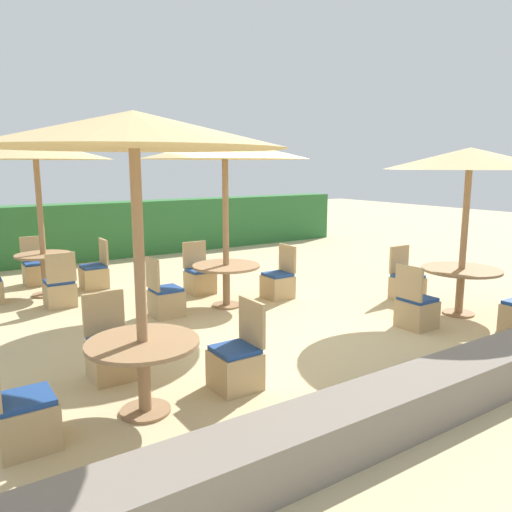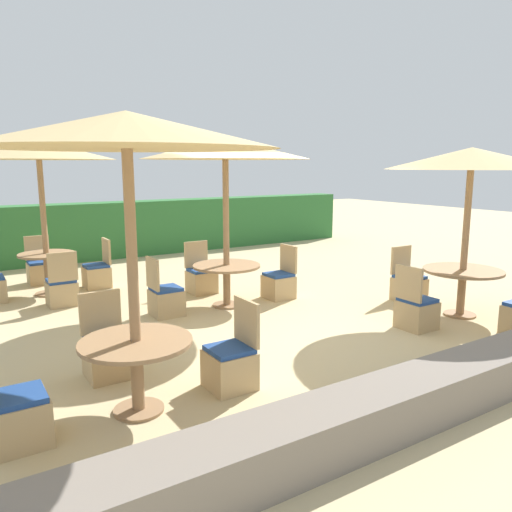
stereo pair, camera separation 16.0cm
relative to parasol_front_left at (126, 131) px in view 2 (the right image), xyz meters
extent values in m
plane|color=#C6B284|center=(2.72, 1.60, -2.60)|extent=(40.00, 40.00, 0.00)
cube|color=#2D6B33|center=(2.72, 8.18, -1.90)|extent=(13.00, 0.70, 1.40)
cube|color=slate|center=(2.72, -1.53, -2.38)|extent=(10.00, 0.56, 0.43)
cylinder|color=#93704C|center=(0.00, 0.00, -1.25)|extent=(0.10, 0.10, 2.70)
cone|color=tan|center=(0.00, 0.00, 0.01)|extent=(2.68, 2.68, 0.32)
cylinder|color=#93704C|center=(0.00, 0.00, -2.59)|extent=(0.48, 0.48, 0.03)
cylinder|color=#93704C|center=(0.00, 0.00, -2.27)|extent=(0.12, 0.12, 0.67)
cylinder|color=#93704C|center=(0.00, 0.00, -1.91)|extent=(1.05, 1.05, 0.04)
cube|color=tan|center=(0.98, -0.02, -2.40)|extent=(0.46, 0.46, 0.40)
cube|color=navy|center=(0.98, -0.02, -2.18)|extent=(0.42, 0.42, 0.05)
cube|color=tan|center=(1.19, -0.02, -1.91)|extent=(0.04, 0.46, 0.48)
cube|color=tan|center=(-1.03, -0.02, -2.40)|extent=(0.46, 0.46, 0.40)
cube|color=navy|center=(-1.03, -0.02, -2.18)|extent=(0.42, 0.42, 0.05)
cube|color=tan|center=(-0.01, 0.94, -2.40)|extent=(0.46, 0.46, 0.40)
cube|color=navy|center=(-0.01, 0.94, -2.18)|extent=(0.42, 0.42, 0.05)
cube|color=tan|center=(-0.01, 1.15, -1.91)|extent=(0.46, 0.04, 0.48)
cylinder|color=#93704C|center=(0.11, 5.11, -1.28)|extent=(0.10, 0.10, 2.65)
cone|color=tan|center=(0.11, 5.11, -0.03)|extent=(2.61, 2.61, 0.32)
cylinder|color=#93704C|center=(0.11, 5.11, -2.59)|extent=(0.48, 0.48, 0.03)
cylinder|color=#93704C|center=(0.11, 5.11, -2.24)|extent=(0.12, 0.12, 0.72)
cylinder|color=#93704C|center=(0.11, 5.11, -1.86)|extent=(0.96, 0.96, 0.04)
cube|color=tan|center=(0.14, 6.10, -2.40)|extent=(0.46, 0.46, 0.40)
cube|color=navy|center=(0.14, 6.10, -2.18)|extent=(0.42, 0.42, 0.05)
cube|color=tan|center=(0.14, 6.31, -1.91)|extent=(0.46, 0.04, 0.48)
cube|color=tan|center=(0.17, 4.23, -2.40)|extent=(0.46, 0.46, 0.40)
cube|color=navy|center=(0.17, 4.23, -2.18)|extent=(0.42, 0.42, 0.05)
cube|color=tan|center=(0.17, 4.02, -1.91)|extent=(0.46, 0.04, 0.48)
cube|color=tan|center=(0.99, 5.16, -2.40)|extent=(0.46, 0.46, 0.40)
cube|color=navy|center=(0.99, 5.16, -2.18)|extent=(0.42, 0.42, 0.05)
cube|color=tan|center=(1.20, 5.16, -1.91)|extent=(0.04, 0.46, 0.48)
cylinder|color=#93704C|center=(2.47, 2.71, -1.28)|extent=(0.10, 0.10, 2.65)
cone|color=tan|center=(2.47, 2.71, -0.04)|extent=(2.70, 2.70, 0.32)
cylinder|color=#93704C|center=(2.47, 2.71, -2.59)|extent=(0.48, 0.48, 0.03)
cylinder|color=#93704C|center=(2.47, 2.71, -2.27)|extent=(0.12, 0.12, 0.66)
cylinder|color=#93704C|center=(2.47, 2.71, -1.92)|extent=(1.11, 1.11, 0.04)
cube|color=tan|center=(1.43, 2.76, -2.40)|extent=(0.46, 0.46, 0.40)
cube|color=navy|center=(1.43, 2.76, -2.18)|extent=(0.42, 0.42, 0.05)
cube|color=tan|center=(1.22, 2.76, -1.91)|extent=(0.04, 0.46, 0.48)
cube|color=tan|center=(3.49, 2.66, -2.40)|extent=(0.46, 0.46, 0.40)
cube|color=navy|center=(3.49, 2.66, -2.18)|extent=(0.42, 0.42, 0.05)
cube|color=tan|center=(3.70, 2.66, -1.91)|extent=(0.04, 0.46, 0.48)
cube|color=tan|center=(2.51, 3.72, -2.40)|extent=(0.46, 0.46, 0.40)
cube|color=navy|center=(2.51, 3.72, -2.18)|extent=(0.42, 0.42, 0.05)
cube|color=tan|center=(2.51, 3.93, -1.91)|extent=(0.46, 0.04, 0.48)
cylinder|color=#93704C|center=(5.29, 0.29, -1.35)|extent=(0.10, 0.10, 2.49)
cone|color=tan|center=(5.29, 0.29, -0.19)|extent=(2.53, 2.53, 0.32)
cylinder|color=#93704C|center=(5.29, 0.29, -2.59)|extent=(0.48, 0.48, 0.03)
cylinder|color=#93704C|center=(5.29, 0.29, -2.25)|extent=(0.12, 0.12, 0.69)
cylinder|color=#93704C|center=(5.29, 0.29, -1.89)|extent=(1.19, 1.19, 0.04)
cube|color=tan|center=(4.21, 0.23, -2.40)|extent=(0.46, 0.46, 0.40)
cube|color=navy|center=(4.21, 0.23, -2.18)|extent=(0.42, 0.42, 0.05)
cube|color=tan|center=(4.00, 0.23, -1.91)|extent=(0.04, 0.46, 0.48)
cube|color=tan|center=(5.28, 1.30, -2.40)|extent=(0.46, 0.46, 0.40)
cube|color=navy|center=(5.28, 1.30, -2.18)|extent=(0.42, 0.42, 0.05)
cube|color=tan|center=(5.28, 1.51, -1.91)|extent=(0.46, 0.04, 0.48)
camera|label=1|loc=(-1.56, -4.24, -0.28)|focal=35.00mm
camera|label=2|loc=(-1.42, -4.33, -0.28)|focal=35.00mm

